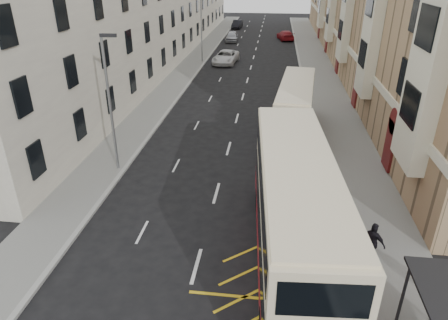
# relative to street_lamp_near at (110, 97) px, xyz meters

# --- Properties ---
(pavement_right) EXTENTS (4.00, 120.00, 0.15)m
(pavement_right) POSITION_rel_street_lamp_near_xyz_m (14.35, 18.00, -4.56)
(pavement_right) COLOR slate
(pavement_right) RESTS_ON ground
(pavement_left) EXTENTS (3.00, 120.00, 0.15)m
(pavement_left) POSITION_rel_street_lamp_near_xyz_m (-1.15, 18.00, -4.56)
(pavement_left) COLOR slate
(pavement_left) RESTS_ON ground
(kerb_right) EXTENTS (0.25, 120.00, 0.15)m
(kerb_right) POSITION_rel_street_lamp_near_xyz_m (12.35, 18.00, -4.56)
(kerb_right) COLOR gray
(kerb_right) RESTS_ON ground
(kerb_left) EXTENTS (0.25, 120.00, 0.15)m
(kerb_left) POSITION_rel_street_lamp_near_xyz_m (0.35, 18.00, -4.56)
(kerb_left) COLOR gray
(kerb_left) RESTS_ON ground
(road_markings) EXTENTS (10.00, 110.00, 0.01)m
(road_markings) POSITION_rel_street_lamp_near_xyz_m (6.35, 33.00, -4.63)
(road_markings) COLOR silver
(road_markings) RESTS_ON ground
(terrace_left) EXTENTS (9.18, 79.00, 13.25)m
(terrace_left) POSITION_rel_street_lamp_near_xyz_m (-7.08, 33.50, 1.88)
(terrace_left) COLOR beige
(terrace_left) RESTS_ON ground
(guard_railing) EXTENTS (0.06, 6.56, 1.01)m
(guard_railing) POSITION_rel_street_lamp_near_xyz_m (12.60, -6.25, -3.78)
(guard_railing) COLOR #B4192C
(guard_railing) RESTS_ON pavement_right
(street_lamp_near) EXTENTS (0.93, 0.18, 8.00)m
(street_lamp_near) POSITION_rel_street_lamp_near_xyz_m (0.00, 0.00, 0.00)
(street_lamp_near) COLOR gray
(street_lamp_near) RESTS_ON pavement_left
(street_lamp_far) EXTENTS (0.93, 0.18, 8.00)m
(street_lamp_far) POSITION_rel_street_lamp_near_xyz_m (0.00, 30.00, 0.00)
(street_lamp_far) COLOR gray
(street_lamp_far) RESTS_ON pavement_left
(double_decker_front) EXTENTS (3.64, 12.42, 4.89)m
(double_decker_front) POSITION_rel_street_lamp_near_xyz_m (10.27, -7.17, -2.15)
(double_decker_front) COLOR beige
(double_decker_front) RESTS_ON ground
(double_decker_rear) EXTENTS (3.26, 10.17, 3.99)m
(double_decker_rear) POSITION_rel_street_lamp_near_xyz_m (10.82, 6.90, -2.61)
(double_decker_rear) COLOR beige
(double_decker_rear) RESTS_ON ground
(pedestrian_far) EXTENTS (1.14, 1.00, 1.84)m
(pedestrian_far) POSITION_rel_street_lamp_near_xyz_m (13.60, -6.91, -3.56)
(pedestrian_far) COLOR black
(pedestrian_far) RESTS_ON pavement_right
(white_van) EXTENTS (3.20, 5.95, 1.59)m
(white_van) POSITION_rel_street_lamp_near_xyz_m (3.03, 29.84, -3.84)
(white_van) COLOR silver
(white_van) RESTS_ON ground
(car_silver) EXTENTS (2.14, 4.80, 1.60)m
(car_silver) POSITION_rel_street_lamp_near_xyz_m (2.08, 45.74, -3.83)
(car_silver) COLOR #A4A7AC
(car_silver) RESTS_ON ground
(car_dark) EXTENTS (1.91, 4.71, 1.52)m
(car_dark) POSITION_rel_street_lamp_near_xyz_m (1.58, 60.60, -3.87)
(car_dark) COLOR black
(car_dark) RESTS_ON ground
(car_red) EXTENTS (3.13, 5.51, 1.50)m
(car_red) POSITION_rel_street_lamp_near_xyz_m (10.76, 48.30, -3.88)
(car_red) COLOR maroon
(car_red) RESTS_ON ground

